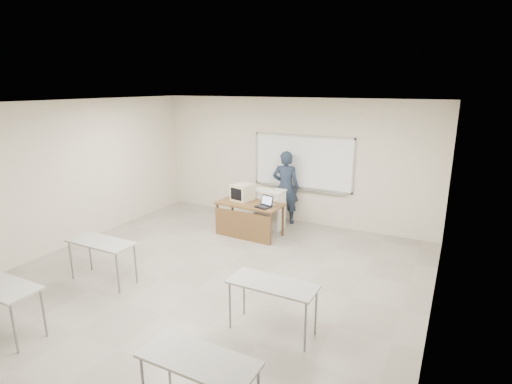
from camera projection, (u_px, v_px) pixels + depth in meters
The scene contains 10 objects.
floor at pixel (198, 289), 6.64m from camera, with size 7.00×8.00×0.01m, color gray.
whiteboard at pixel (303, 163), 9.52m from camera, with size 2.48×0.10×1.31m.
student_desks at pixel (137, 288), 5.30m from camera, with size 4.40×2.20×0.73m.
instructor_desk at pixel (248, 213), 8.80m from camera, with size 1.46×0.73×0.75m.
podium at pixel (270, 209), 9.35m from camera, with size 0.67×0.49×0.93m.
crt_monitor at pixel (243, 192), 9.02m from camera, with size 0.41×0.46×0.39m.
laptop at pixel (264, 204), 8.55m from camera, with size 0.32×0.30×0.24m.
mouse at pixel (273, 205), 8.64m from camera, with size 0.09×0.06×0.03m, color #B5B7BC.
keyboard at pixel (265, 188), 9.36m from camera, with size 0.42×0.14×0.02m, color beige.
presenter at pixel (286, 187), 9.62m from camera, with size 0.65×0.43×1.78m, color black.
Camera 1 is at (3.61, -4.88, 3.28)m, focal length 28.00 mm.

